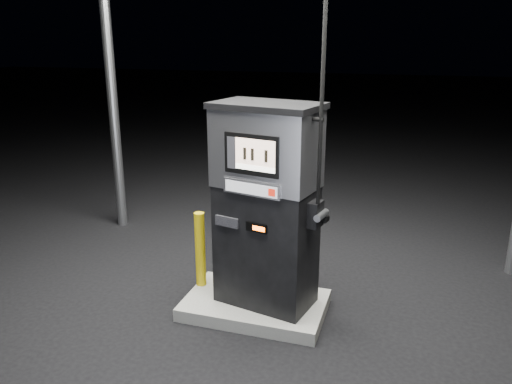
% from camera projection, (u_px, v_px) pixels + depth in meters
% --- Properties ---
extents(ground, '(80.00, 80.00, 0.00)m').
position_uv_depth(ground, '(255.00, 311.00, 5.80)').
color(ground, black).
rests_on(ground, ground).
extents(pump_island, '(1.60, 1.00, 0.15)m').
position_uv_depth(pump_island, '(255.00, 305.00, 5.78)').
color(pump_island, slate).
rests_on(pump_island, ground).
extents(fuel_dispenser, '(1.30, 0.88, 4.68)m').
position_uv_depth(fuel_dispenser, '(267.00, 205.00, 5.39)').
color(fuel_dispenser, black).
rests_on(fuel_dispenser, pump_island).
extents(bollard_left, '(0.15, 0.15, 0.93)m').
position_uv_depth(bollard_left, '(200.00, 249.00, 5.97)').
color(bollard_left, gold).
rests_on(bollard_left, pump_island).
extents(bollard_right, '(0.14, 0.14, 0.77)m').
position_uv_depth(bollard_right, '(303.00, 276.00, 5.49)').
color(bollard_right, gold).
rests_on(bollard_right, pump_island).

